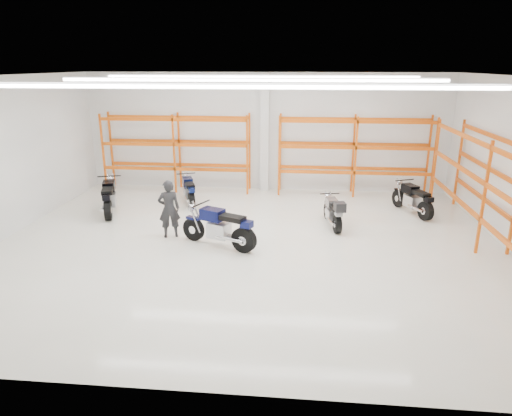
# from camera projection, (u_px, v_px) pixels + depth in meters

# --- Properties ---
(ground) EXTENTS (14.00, 14.00, 0.00)m
(ground) POSITION_uv_depth(u_px,v_px,m) (248.00, 245.00, 12.66)
(ground) COLOR silver
(ground) RESTS_ON ground
(room_shell) EXTENTS (14.02, 12.02, 4.51)m
(room_shell) POSITION_uv_depth(u_px,v_px,m) (247.00, 126.00, 11.69)
(room_shell) COLOR silver
(room_shell) RESTS_ON ground
(motorcycle_main) EXTENTS (2.21, 1.18, 1.16)m
(motorcycle_main) POSITION_uv_depth(u_px,v_px,m) (221.00, 228.00, 12.35)
(motorcycle_main) COLOR black
(motorcycle_main) RESTS_ON ground
(motorcycle_back_a) EXTENTS (1.00, 2.27, 1.15)m
(motorcycle_back_a) POSITION_uv_depth(u_px,v_px,m) (109.00, 198.00, 15.15)
(motorcycle_back_a) COLOR black
(motorcycle_back_a) RESTS_ON ground
(motorcycle_back_b) EXTENTS (0.95, 1.93, 1.00)m
(motorcycle_back_b) POSITION_uv_depth(u_px,v_px,m) (189.00, 191.00, 16.23)
(motorcycle_back_b) COLOR black
(motorcycle_back_b) RESTS_ON ground
(motorcycle_back_c) EXTENTS (0.71, 1.95, 1.00)m
(motorcycle_back_c) POSITION_uv_depth(u_px,v_px,m) (334.00, 213.00, 13.85)
(motorcycle_back_c) COLOR black
(motorcycle_back_c) RESTS_ON ground
(motorcycle_back_d) EXTENTS (1.01, 2.02, 1.05)m
(motorcycle_back_d) POSITION_uv_depth(u_px,v_px,m) (414.00, 200.00, 15.08)
(motorcycle_back_d) COLOR black
(motorcycle_back_d) RESTS_ON ground
(standing_man) EXTENTS (0.72, 0.59, 1.69)m
(standing_man) POSITION_uv_depth(u_px,v_px,m) (169.00, 209.00, 12.99)
(standing_man) COLOR black
(standing_man) RESTS_ON ground
(structural_column) EXTENTS (0.32, 0.32, 4.50)m
(structural_column) POSITION_uv_depth(u_px,v_px,m) (265.00, 133.00, 17.50)
(structural_column) COLOR white
(structural_column) RESTS_ON ground
(pallet_racking_back_left) EXTENTS (5.67, 0.87, 3.00)m
(pallet_racking_back_left) POSITION_uv_depth(u_px,v_px,m) (177.00, 145.00, 17.63)
(pallet_racking_back_left) COLOR #DD4F11
(pallet_racking_back_left) RESTS_ON ground
(pallet_racking_back_right) EXTENTS (5.67, 0.87, 3.00)m
(pallet_racking_back_right) POSITION_uv_depth(u_px,v_px,m) (355.00, 148.00, 17.01)
(pallet_racking_back_right) COLOR #DD4F11
(pallet_racking_back_right) RESTS_ON ground
(pallet_racking_side) EXTENTS (0.87, 9.07, 3.00)m
(pallet_racking_side) POSITION_uv_depth(u_px,v_px,m) (502.00, 187.00, 11.52)
(pallet_racking_side) COLOR #DD4F11
(pallet_racking_side) RESTS_ON ground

